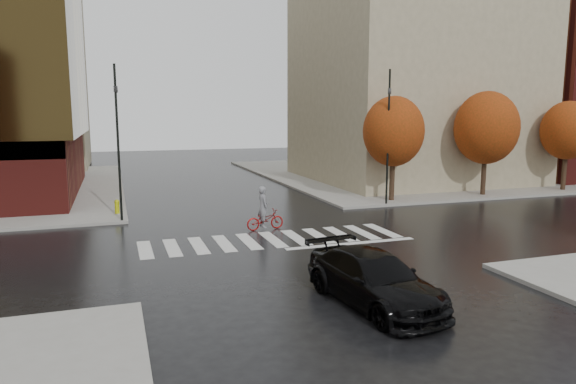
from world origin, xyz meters
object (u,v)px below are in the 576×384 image
traffic_light_nw (117,131)px  traffic_light_ne (388,127)px  fire_hydrant (117,206)px  sedan (374,279)px  cyclist (264,215)px

traffic_light_nw → traffic_light_ne: traffic_light_ne is taller
traffic_light_nw → fire_hydrant: (-0.20, 1.99, -4.10)m
sedan → cyclist: 10.46m
cyclist → traffic_light_nw: traffic_light_nw is taller
cyclist → traffic_light_ne: size_ratio=0.27×
traffic_light_ne → fire_hydrant: bearing=-5.1°
traffic_light_nw → traffic_light_ne: size_ratio=0.98×
sedan → traffic_light_nw: 16.27m
cyclist → traffic_light_nw: (-6.50, 3.80, 3.95)m
cyclist → traffic_light_ne: bearing=-72.8°
sedan → traffic_light_ne: traffic_light_ne is taller
sedan → traffic_light_ne: (8.50, 14.25, 4.02)m
cyclist → fire_hydrant: 8.85m
sedan → traffic_light_nw: bearing=107.9°
traffic_light_nw → fire_hydrant: size_ratio=10.17×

